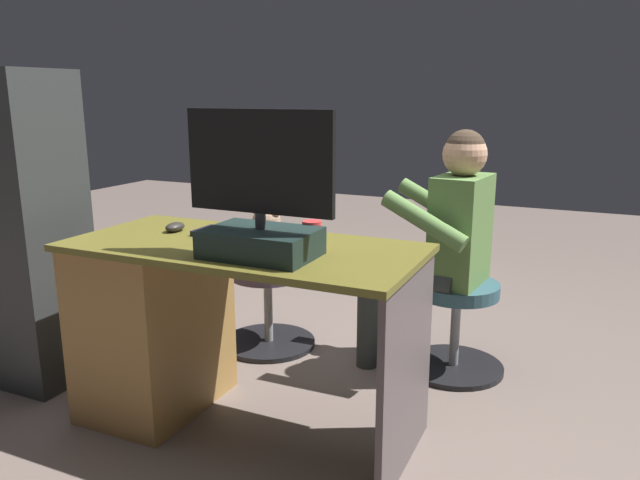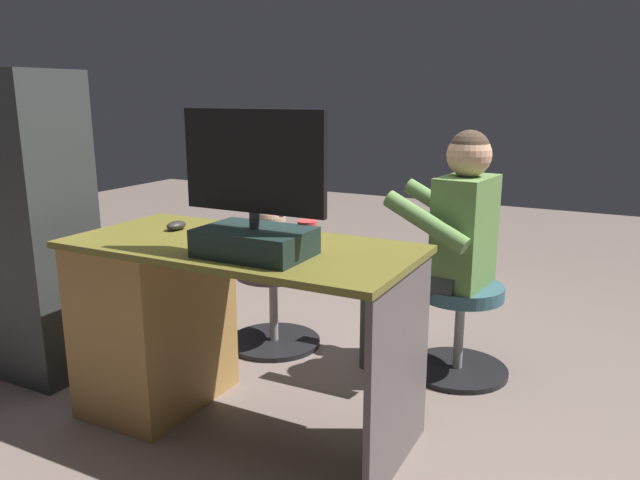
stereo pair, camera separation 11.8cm
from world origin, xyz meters
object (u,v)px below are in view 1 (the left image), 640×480
Objects in this scene: tv_remote at (216,237)px; computer_mouse at (175,227)px; office_chair_teddy at (268,301)px; monitor at (260,214)px; keyboard at (246,235)px; desk at (172,319)px; cup at (312,235)px; visitor_chair at (456,320)px; teddy_bear at (268,238)px; person at (441,233)px.

computer_mouse is at bearing 5.22° from tv_remote.
monitor is at bearing 118.50° from office_chair_teddy.
monitor is at bearing 131.38° from keyboard.
cup is (-0.60, -0.04, 0.39)m from desk.
visitor_chair is at bearing -131.74° from keyboard.
monitor is at bearing 172.49° from tv_remote.
office_chair_teddy is 0.94m from visitor_chair.
office_chair_teddy is (0.27, -0.63, -0.50)m from keyboard.
teddy_bear is at bearing -61.79° from monitor.
monitor reaches higher than teddy_bear.
office_chair_teddy is 0.43× the size of person.
cup is at bearing 71.18° from person.
cup is 1.03m from visitor_chair.
keyboard is at bearing -11.27° from cup.
cup is at bearing -127.59° from monitor.
desk is 0.76m from teddy_bear.
desk is at bearing 17.87° from keyboard.
keyboard reaches higher than desk.
cup is 0.85m from person.
teddy_bear is at bearing -57.16° from tv_remote.
computer_mouse is at bearing -76.48° from desk.
teddy_bear is (0.00, -0.01, 0.33)m from office_chair_teddy.
visitor_chair is 0.42× the size of person.
visitor_chair is at bearing -173.11° from office_chair_teddy.
teddy_bear is 0.28× the size of person.
tv_remote is 0.32× the size of visitor_chair.
office_chair_teddy is (-0.04, -0.65, -0.51)m from computer_mouse.
desk is 0.41m from tv_remote.
monitor reaches higher than office_chair_teddy.
tv_remote is 0.48× the size of teddy_bear.
computer_mouse is at bearing 86.16° from teddy_bear.
teddy_bear is (0.57, -0.70, -0.22)m from cup.
person is at bearing -173.80° from teddy_bear.
person is (-0.84, -0.10, 0.41)m from office_chair_teddy.
monitor reaches higher than tv_remote.
office_chair_teddy is 1.03× the size of visitor_chair.
office_chair_teddy is 0.33m from teddy_bear.
keyboard is 4.09× the size of cup.
computer_mouse is at bearing -20.51° from monitor.
desk is at bearing 87.82° from office_chair_teddy.
computer_mouse is 0.09× the size of person.
computer_mouse is 0.31× the size of teddy_bear.
keyboard is at bearing 113.21° from office_chair_teddy.
tv_remote is at bearing 2.68° from cup.
cup is 0.33× the size of teddy_bear.
monitor is 1.27× the size of keyboard.
keyboard is at bearing -48.62° from monitor.
computer_mouse reaches higher than desk.
monitor is at bearing 118.21° from teddy_bear.
visitor_chair is (-0.98, -0.77, -0.50)m from computer_mouse.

